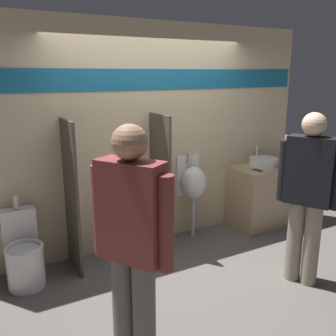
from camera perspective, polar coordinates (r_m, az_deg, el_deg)
name	(u,v)px	position (r m, az deg, el deg)	size (l,w,h in m)	color
ground_plane	(175,257)	(4.53, 1.08, -13.47)	(16.00, 16.00, 0.00)	#5B5651
display_wall	(151,136)	(4.59, -2.62, 4.93)	(4.50, 0.07, 2.70)	beige
sink_counter	(267,195)	(5.52, 14.82, -3.96)	(1.06, 0.58, 0.85)	tan
sink_basin	(263,162)	(5.40, 14.32, 0.96)	(0.40, 0.40, 0.25)	white
cell_phone	(257,170)	(5.11, 13.45, -0.30)	(0.07, 0.14, 0.01)	#232328
divider_near_counter	(71,198)	(4.10, -14.49, -4.40)	(0.03, 0.49, 1.65)	#4C4238
divider_mid	(160,184)	(4.47, -1.19, -2.39)	(0.03, 0.49, 1.65)	#4C4238
urinal_near_counter	(116,195)	(4.37, -7.99, -4.17)	(0.35, 0.31, 1.12)	silver
urinal_far	(193,183)	(4.83, 3.86, -2.24)	(0.35, 0.31, 1.12)	silver
toilet	(24,255)	(4.15, -21.11, -12.33)	(0.38, 0.54, 0.90)	white
person_in_vest	(308,192)	(3.94, 20.52, -3.48)	(0.38, 0.56, 1.75)	gray
person_with_lanyard	(132,243)	(2.59, -5.49, -11.25)	(0.41, 0.55, 1.80)	#666056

